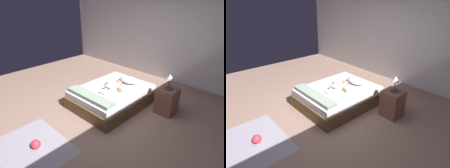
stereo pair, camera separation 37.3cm
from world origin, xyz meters
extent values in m
plane|color=#9A7767|center=(0.00, 0.00, 0.00)|extent=(8.00, 8.00, 0.00)
cube|color=silver|center=(0.00, 3.00, 1.39)|extent=(8.00, 0.12, 2.78)
cube|color=brown|center=(-0.20, 0.73, 0.14)|extent=(1.34, 1.73, 0.28)
cube|color=silver|center=(-0.20, 0.73, 0.35)|extent=(1.29, 1.66, 0.14)
ellipsoid|color=silver|center=(-0.11, 1.23, 0.49)|extent=(0.48, 0.35, 0.14)
cube|color=white|center=(-0.14, 0.68, 0.48)|extent=(0.19, 0.30, 0.12)
sphere|color=tan|center=(-0.14, 0.90, 0.50)|extent=(0.16, 0.16, 0.16)
cylinder|color=tan|center=(-0.31, 0.72, 0.48)|extent=(0.17, 0.10, 0.06)
cylinder|color=tan|center=(0.03, 0.72, 0.48)|extent=(0.17, 0.10, 0.06)
cylinder|color=white|center=(-0.19, 0.44, 0.45)|extent=(0.06, 0.19, 0.06)
cylinder|color=white|center=(-0.09, 0.44, 0.45)|extent=(0.06, 0.19, 0.06)
cube|color=#2B88E3|center=(0.10, 0.74, 0.42)|extent=(0.09, 0.13, 0.01)
cube|color=white|center=(0.13, 0.80, 0.44)|extent=(0.02, 0.03, 0.01)
cube|color=brown|center=(0.89, 1.28, 0.28)|extent=(0.39, 0.39, 0.56)
sphere|color=tan|center=(0.89, 1.07, 0.41)|extent=(0.03, 0.03, 0.03)
cylinder|color=#333338|center=(0.89, 1.28, 0.57)|extent=(0.18, 0.18, 0.02)
cylinder|color=#333338|center=(0.89, 1.28, 0.68)|extent=(0.02, 0.02, 0.19)
cone|color=silver|center=(0.89, 1.28, 0.83)|extent=(0.17, 0.17, 0.12)
cube|color=#9F97A7|center=(-0.19, -1.23, 0.00)|extent=(1.36, 1.03, 0.01)
sphere|color=#D83546|center=(-0.13, -1.19, 0.09)|extent=(0.16, 0.16, 0.16)
cube|color=#94A592|center=(-0.20, 0.08, 0.46)|extent=(1.20, 0.25, 0.08)
camera|label=1|loc=(2.48, -2.13, 2.32)|focal=30.81mm
camera|label=2|loc=(2.74, -1.86, 2.32)|focal=30.81mm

